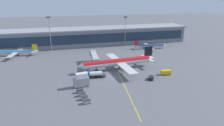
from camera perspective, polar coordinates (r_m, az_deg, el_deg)
ground_plane at (r=96.15m, az=-0.82°, el=-4.18°), size 700.00×700.00×0.00m
apron_lead_in_line at (r=99.38m, az=2.12°, el=-3.41°), size 10.15×79.43×0.01m
terminal_building at (r=161.72m, az=-11.42°, el=7.41°), size 194.46×22.39×13.70m
main_airliner at (r=105.61m, az=1.74°, el=0.27°), size 45.42×36.27×11.25m
jet_bridge at (r=112.26m, az=-5.23°, el=1.85°), size 5.02×20.56×6.73m
fuel_tanker at (r=95.40m, az=-5.62°, el=-3.33°), size 10.96×3.32×3.25m
crew_van at (r=102.72m, az=15.57°, el=-2.58°), size 5.23×2.74×2.30m
pushback_tug at (r=95.14m, az=11.35°, el=-4.26°), size 4.03×4.44×1.40m
catering_lift at (r=86.22m, az=-8.94°, el=-4.98°), size 7.06×3.35×6.30m
baggage_cart_0 at (r=73.95m, az=-7.37°, el=-11.09°), size 2.87×2.00×1.48m
baggage_cart_1 at (r=76.64m, az=-8.10°, el=-9.99°), size 2.87×2.00×1.48m
baggage_cart_2 at (r=79.37m, az=-8.78°, el=-8.97°), size 2.87×2.00×1.48m
baggage_cart_3 at (r=82.14m, az=-9.40°, el=-8.01°), size 2.87×2.00×1.48m
commuter_jet_far at (r=151.88m, az=10.90°, el=4.94°), size 26.15×20.94×6.50m
commuter_jet_near at (r=146.22m, az=-26.55°, el=2.95°), size 32.34×26.05×7.60m
apron_light_mast_1 at (r=148.52m, az=-17.77°, el=8.84°), size 2.80×0.50×24.55m
apron_light_mast_2 at (r=156.78m, az=3.87°, el=9.90°), size 2.80×0.50×23.27m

